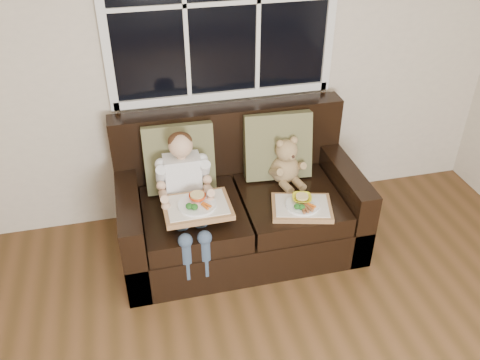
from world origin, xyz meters
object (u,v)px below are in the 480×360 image
object	(u,v)px
loveseat	(238,206)
tray_left	(197,206)
teddy_bear	(286,164)
tray_right	(302,206)
child	(185,186)

from	to	relation	value
loveseat	tray_left	bearing A→B (deg)	-140.36
loveseat	teddy_bear	world-z (taller)	loveseat
loveseat	tray_right	bearing A→B (deg)	-40.99
child	tray_right	bearing A→B (deg)	-15.03
teddy_bear	tray_left	world-z (taller)	teddy_bear
teddy_bear	loveseat	bearing A→B (deg)	174.02
child	teddy_bear	size ratio (longest dim) A/B	2.16
teddy_bear	tray_left	xyz separation A→B (m)	(-0.70, -0.32, -0.02)
child	teddy_bear	distance (m)	0.77
tray_left	loveseat	bearing A→B (deg)	39.07
teddy_bear	tray_left	bearing A→B (deg)	-167.57
teddy_bear	child	bearing A→B (deg)	179.53
child	teddy_bear	world-z (taller)	child
loveseat	teddy_bear	xyz separation A→B (m)	(0.36, 0.04, 0.29)
child	loveseat	bearing A→B (deg)	16.55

